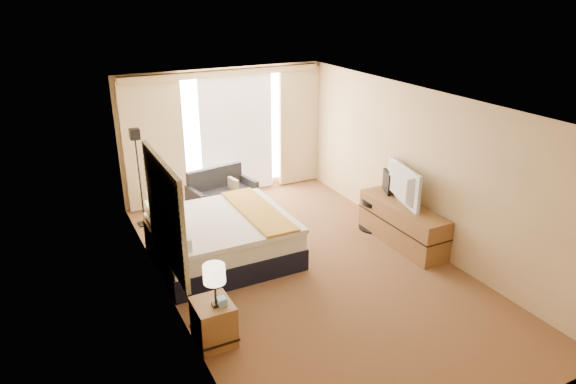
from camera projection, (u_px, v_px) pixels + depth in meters
name	position (u px, v px, depth m)	size (l,w,h in m)	color
floor	(306.00, 267.00, 7.98)	(4.20, 7.00, 0.02)	#541B18
ceiling	(309.00, 101.00, 7.01)	(4.20, 7.00, 0.02)	silver
wall_back	(224.00, 133.00, 10.39)	(4.20, 0.02, 2.60)	#E0BB88
wall_front	(496.00, 318.00, 4.60)	(4.20, 0.02, 2.60)	#E0BB88
wall_left	(165.00, 217.00, 6.61)	(0.02, 7.00, 2.60)	#E0BB88
wall_right	(420.00, 168.00, 8.38)	(0.02, 7.00, 2.60)	#E0BB88
headboard	(165.00, 212.00, 6.80)	(0.06, 1.85, 1.50)	black
nightstand_left	(214.00, 322.00, 6.22)	(0.45, 0.52, 0.55)	brown
nightstand_right	(162.00, 238.00, 8.29)	(0.45, 0.52, 0.55)	brown
media_dresser	(402.00, 224.00, 8.62)	(0.50, 1.80, 0.70)	brown
window	(236.00, 131.00, 10.46)	(2.30, 0.02, 2.30)	white
curtains	(226.00, 129.00, 10.25)	(4.12, 0.19, 2.56)	beige
bed	(222.00, 238.00, 8.10)	(2.08, 1.90, 1.01)	black
loveseat	(222.00, 196.00, 10.00)	(1.37, 0.89, 0.79)	#4E1F16
floor_lamp	(137.00, 158.00, 8.95)	(0.23, 0.23, 1.80)	black
desk_chair	(378.00, 204.00, 9.10)	(0.54, 0.54, 1.08)	black
lamp_left	(214.00, 275.00, 5.91)	(0.26, 0.26, 0.55)	black
lamp_right	(157.00, 197.00, 7.95)	(0.30, 0.30, 0.62)	black
tissue_box	(222.00, 301.00, 6.06)	(0.11, 0.11, 0.10)	#84B3CC
telephone	(170.00, 222.00, 8.15)	(0.18, 0.14, 0.07)	black
television	(397.00, 185.00, 8.47)	(1.11, 0.15, 0.64)	black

